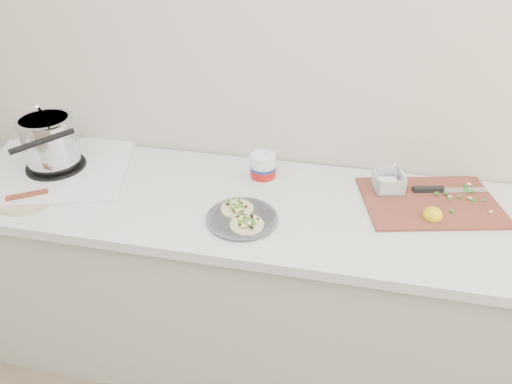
% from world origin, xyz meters
% --- Properties ---
extents(counter, '(2.44, 0.66, 0.90)m').
position_xyz_m(counter, '(0.00, 1.43, 0.45)').
color(counter, beige).
rests_on(counter, ground).
extents(stove, '(0.71, 0.68, 0.28)m').
position_xyz_m(stove, '(-0.86, 1.47, 0.99)').
color(stove, silver).
rests_on(stove, counter).
extents(taco_plate, '(0.26, 0.26, 0.04)m').
position_xyz_m(taco_plate, '(-0.02, 1.29, 0.92)').
color(taco_plate, '#55535A').
rests_on(taco_plate, counter).
extents(tub, '(0.10, 0.10, 0.23)m').
position_xyz_m(tub, '(0.00, 1.56, 0.97)').
color(tub, white).
rests_on(tub, counter).
extents(cutboard, '(0.55, 0.44, 0.08)m').
position_xyz_m(cutboard, '(0.63, 1.54, 0.92)').
color(cutboard, brown).
rests_on(cutboard, counter).
extents(bacon_plate, '(0.23, 0.23, 0.02)m').
position_xyz_m(bacon_plate, '(-0.85, 1.25, 0.91)').
color(bacon_plate, tan).
rests_on(bacon_plate, counter).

